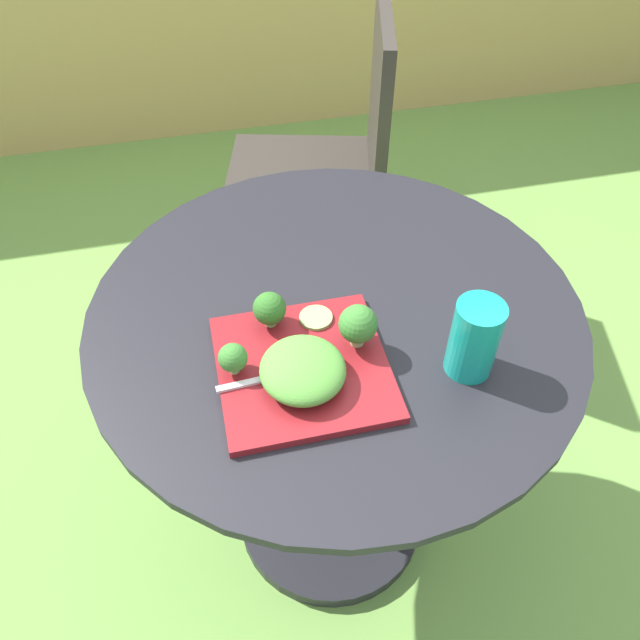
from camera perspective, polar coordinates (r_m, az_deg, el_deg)
ground_plane at (r=1.63m, az=0.93°, el=-17.31°), size 12.00×12.00×0.00m
patio_table at (r=1.25m, az=1.17°, el=-8.43°), size 0.81×0.81×0.74m
patio_chair at (r=1.79m, az=1.49°, el=14.94°), size 0.54×0.54×0.90m
salad_plate at (r=0.93m, az=-1.56°, el=-4.34°), size 0.25×0.25×0.01m
drinking_glass at (r=0.93m, az=13.74°, el=-1.93°), size 0.07×0.07×0.13m
fork at (r=0.91m, az=-3.67°, el=-5.05°), size 0.15×0.03×0.00m
lettuce_mound at (r=0.89m, az=-1.57°, el=-4.52°), size 0.12×0.13×0.05m
broccoli_floret_0 at (r=0.96m, az=-4.60°, el=1.02°), size 0.05×0.05×0.06m
broccoli_floret_1 at (r=0.92m, az=3.47°, el=-0.41°), size 0.06×0.06×0.07m
broccoli_floret_2 at (r=0.90m, az=-7.91°, el=-3.44°), size 0.04×0.04×0.05m
cucumber_slice_0 at (r=0.98m, az=-0.38°, el=0.21°), size 0.05×0.05×0.01m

